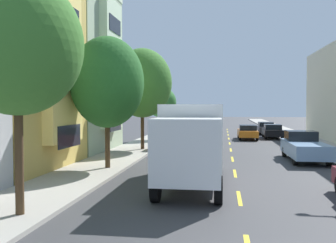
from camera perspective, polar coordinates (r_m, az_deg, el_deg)
ground_plane at (r=36.74m, az=9.16°, el=-2.81°), size 160.00×160.00×0.00m
sidewalk_left at (r=35.34m, az=-2.39°, el=-2.87°), size 3.20×120.00×0.14m
sidewalk_right at (r=35.58m, az=20.74°, el=-2.98°), size 3.20×120.00×0.14m
lane_centerline_dashes at (r=31.27m, az=9.32°, el=-3.70°), size 0.14×47.20×0.01m
townhouse_third_sage at (r=29.64m, az=-19.91°, el=7.00°), size 12.42×7.97×11.91m
street_tree_nearest at (r=11.81m, az=-21.69°, el=10.61°), size 3.74×3.74×6.90m
street_tree_second at (r=19.50m, az=-9.13°, el=5.84°), size 3.73×3.73×6.65m
street_tree_third at (r=27.69m, az=-3.88°, el=5.78°), size 4.30×4.30×7.31m
street_tree_farthest at (r=35.94m, az=-1.04°, el=2.89°), size 2.87×2.87×4.94m
delivery_box_truck at (r=16.00m, az=3.91°, el=-2.58°), size 2.43×7.96×3.34m
parked_pickup_sky at (r=24.20m, az=19.78°, el=-3.60°), size 2.04×5.32×1.73m
parked_sedan_black at (r=39.89m, az=15.42°, el=-1.38°), size 1.91×4.54×1.43m
parked_pickup_red at (r=28.75m, az=0.58°, el=-2.55°), size 2.01×5.30×1.73m
parked_sedan_charcoal at (r=45.35m, az=14.43°, el=-0.93°), size 1.81×4.50×1.43m
moving_orange_sedan at (r=38.01m, az=11.86°, el=-1.53°), size 1.80×4.50×1.43m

